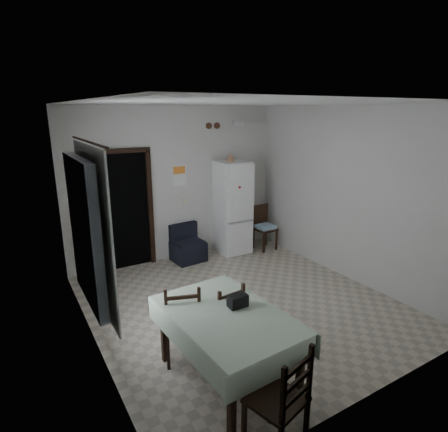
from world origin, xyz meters
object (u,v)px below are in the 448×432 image
fridge (232,208)px  dining_table (227,348)px  navy_seat (188,243)px  corner_chair (265,228)px  dining_chair_far_right (223,317)px  dining_chair_near_head (276,398)px  dining_chair_far_left (182,320)px

fridge → dining_table: 3.90m
fridge → navy_seat: (-1.00, 0.00, -0.58)m
corner_chair → fridge: bearing=155.9°
navy_seat → corner_chair: size_ratio=0.76×
fridge → dining_chair_far_right: bearing=-122.0°
corner_chair → dining_chair_near_head: size_ratio=0.90×
dining_chair_near_head → dining_table: bearing=-110.0°
navy_seat → dining_chair_far_left: bearing=-120.9°
dining_table → dining_chair_near_head: dining_chair_near_head is taller
corner_chair → dining_chair_near_head: dining_chair_near_head is taller
dining_chair_far_left → dining_chair_near_head: size_ratio=0.96×
dining_chair_far_left → fridge: bearing=-112.5°
navy_seat → dining_table: size_ratio=0.45×
fridge → navy_seat: size_ratio=2.65×
dining_table → dining_chair_far_left: bearing=108.3°
fridge → dining_chair_near_head: bearing=-115.7°
corner_chair → dining_chair_far_left: (-2.99, -2.39, 0.03)m
corner_chair → dining_chair_far_right: corner_chair is taller
dining_chair_far_left → dining_chair_far_right: (0.47, -0.13, -0.03)m
dining_chair_far_left → dining_chair_near_head: (0.16, -1.52, 0.02)m
dining_chair_near_head → fridge: bearing=-132.9°
fridge → corner_chair: bearing=-18.9°
dining_chair_far_right → dining_chair_near_head: bearing=72.1°
corner_chair → dining_chair_near_head: 4.83m
corner_chair → dining_chair_near_head: bearing=-129.0°
dining_chair_far_left → dining_chair_far_right: bearing=-176.4°
navy_seat → dining_chair_far_right: size_ratio=0.77×
dining_table → dining_chair_far_left: dining_chair_far_left is taller
corner_chair → dining_chair_far_left: dining_chair_far_left is taller
navy_seat → dining_chair_far_right: dining_chair_far_right is taller
fridge → dining_chair_far_left: size_ratio=1.91×
corner_chair → dining_table: size_ratio=0.59×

